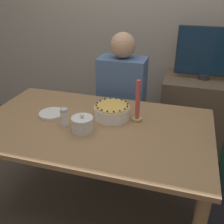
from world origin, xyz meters
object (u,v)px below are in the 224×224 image
person_man_blue_shirt (122,109)px  tv_monitor (208,53)px  sugar_shaker (64,117)px  candle (138,105)px  cake (112,111)px  sugar_bowl (82,124)px

person_man_blue_shirt → tv_monitor: bearing=-147.3°
sugar_shaker → candle: bearing=24.0°
cake → candle: size_ratio=0.84×
sugar_bowl → tv_monitor: size_ratio=0.24×
sugar_shaker → person_man_blue_shirt: size_ratio=0.10×
candle → sugar_shaker: bearing=-156.0°
tv_monitor → cake: bearing=-122.5°
tv_monitor → sugar_shaker: bearing=-127.4°
cake → person_man_blue_shirt: person_man_blue_shirt is taller
sugar_shaker → cake: bearing=35.3°
sugar_bowl → sugar_shaker: (-0.14, 0.04, 0.01)m
sugar_bowl → person_man_blue_shirt: 0.80m
sugar_bowl → person_man_blue_shirt: size_ratio=0.11×
cake → sugar_bowl: bearing=-118.9°
cake → sugar_bowl: (-0.13, -0.23, 0.00)m
candle → cake: bearing=-177.6°
candle → tv_monitor: size_ratio=0.52×
sugar_bowl → sugar_shaker: 0.15m
sugar_bowl → cake: bearing=61.1°
sugar_shaker → candle: size_ratio=0.41×
sugar_shaker → person_man_blue_shirt: (0.20, 0.72, -0.25)m
sugar_shaker → person_man_blue_shirt: bearing=74.4°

